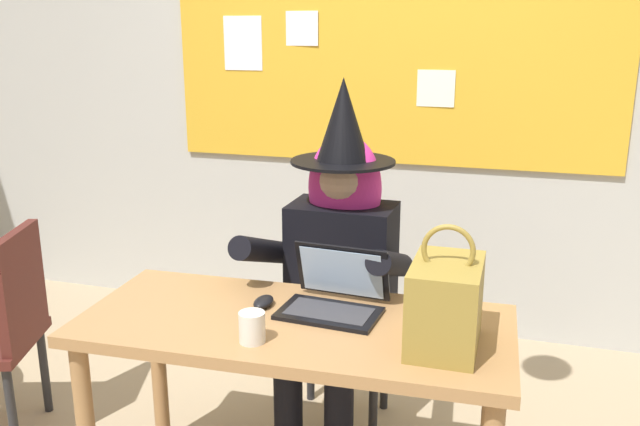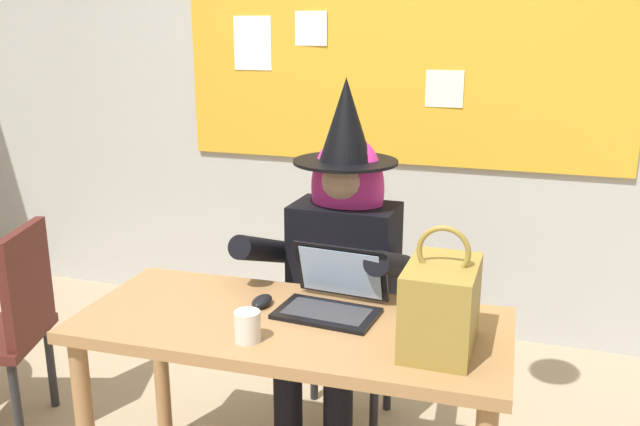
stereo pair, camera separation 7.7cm
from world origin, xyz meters
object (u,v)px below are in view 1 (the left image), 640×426
laptop (334,297)px  handbag (445,304)px  desk_main (294,349)px  chair_at_desk (344,307)px  computer_mouse (263,302)px  person_costumed (338,251)px  coffee_mug (252,327)px

laptop → handbag: 0.42m
desk_main → handbag: (0.49, -0.04, 0.24)m
desk_main → handbag: 0.54m
desk_main → chair_at_desk: size_ratio=1.57×
chair_at_desk → computer_mouse: (-0.13, -0.59, 0.25)m
chair_at_desk → person_costumed: (0.00, -0.12, 0.29)m
chair_at_desk → coffee_mug: bearing=-8.0°
desk_main → person_costumed: 0.57m
desk_main → person_costumed: size_ratio=0.96×
chair_at_desk → coffee_mug: size_ratio=9.58×
computer_mouse → desk_main: bearing=-26.5°
laptop → computer_mouse: size_ratio=3.34×
chair_at_desk → computer_mouse: chair_at_desk is taller
desk_main → coffee_mug: 0.25m
laptop → coffee_mug: bearing=-115.5°
computer_mouse → coffee_mug: bearing=-73.9°
desk_main → person_costumed: bearing=90.2°
person_costumed → laptop: size_ratio=4.26×
computer_mouse → coffee_mug: size_ratio=1.09×
person_costumed → handbag: 0.77m
desk_main → computer_mouse: computer_mouse is taller
person_costumed → coffee_mug: size_ratio=15.59×
desk_main → coffee_mug: size_ratio=15.00×
computer_mouse → chair_at_desk: bearing=79.8°
laptop → chair_at_desk: bearing=105.5°
chair_at_desk → laptop: (0.11, -0.55, 0.28)m
handbag → coffee_mug: 0.58m
coffee_mug → handbag: bearing=14.2°
person_costumed → laptop: bearing=14.7°
laptop → coffee_mug: 0.35m
laptop → computer_mouse: laptop is taller
chair_at_desk → coffee_mug: (-0.06, -0.85, 0.28)m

